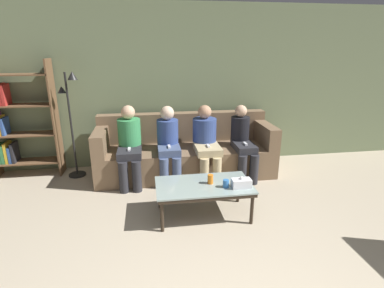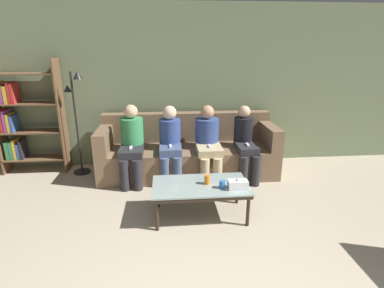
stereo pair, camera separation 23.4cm
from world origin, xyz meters
name	(u,v)px [view 1 (the left image)]	position (x,y,z in m)	size (l,w,h in m)	color
wall_back	(181,87)	(0.00, 3.83, 1.30)	(12.00, 0.06, 2.60)	#707F5B
couch	(185,152)	(0.00, 3.32, 0.33)	(2.71, 0.88, 0.92)	brown
coffee_table	(204,187)	(0.04, 1.99, 0.37)	(1.11, 0.62, 0.41)	#8C9E99
cup_near_left	(226,184)	(0.28, 1.88, 0.45)	(0.07, 0.07, 0.09)	#3372BF
cup_near_right	(210,179)	(0.12, 2.00, 0.46)	(0.07, 0.07, 0.11)	orange
tissue_box	(241,183)	(0.45, 1.85, 0.46)	(0.22, 0.12, 0.13)	white
bookshelf	(13,122)	(-2.57, 3.60, 0.86)	(0.98, 0.32, 1.77)	brown
standing_lamp	(71,114)	(-1.69, 3.46, 0.98)	(0.31, 0.26, 1.60)	black
seated_person_left_end	(130,143)	(-0.84, 3.09, 0.61)	(0.33, 0.69, 1.13)	#28282D
seated_person_mid_left	(168,141)	(-0.28, 3.10, 0.60)	(0.32, 0.63, 1.11)	#47567A
seated_person_mid_right	(206,140)	(0.28, 3.09, 0.60)	(0.36, 0.74, 1.10)	tan
seated_person_right_end	(242,140)	(0.84, 3.07, 0.58)	(0.31, 0.67, 1.09)	#28282D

